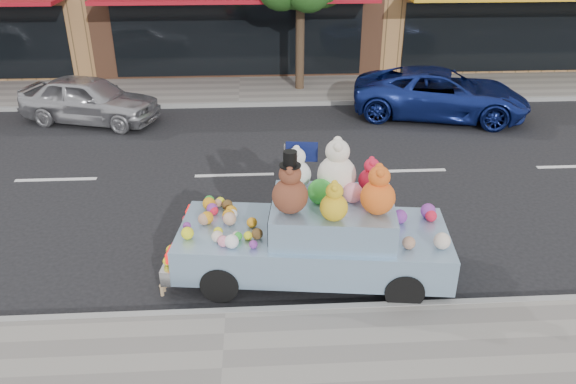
{
  "coord_description": "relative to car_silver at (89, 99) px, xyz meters",
  "views": [
    {
      "loc": [
        0.53,
        -11.66,
        5.42
      ],
      "look_at": [
        1.02,
        -3.4,
        1.25
      ],
      "focal_mm": 35.0,
      "sensor_mm": 36.0,
      "label": 1
    }
  ],
  "objects": [
    {
      "name": "car_silver",
      "position": [
        0.0,
        0.0,
        0.0
      ],
      "size": [
        4.18,
        2.63,
        1.33
      ],
      "primitive_type": "imported",
      "rotation": [
        0.0,
        0.0,
        1.28
      ],
      "color": "#B0AFB4",
      "rests_on": "ground"
    },
    {
      "name": "ground",
      "position": [
        4.13,
        -3.87,
        -0.66
      ],
      "size": [
        120.0,
        120.0,
        0.0
      ],
      "primitive_type": "plane",
      "color": "black",
      "rests_on": "ground"
    },
    {
      "name": "far_kerb",
      "position": [
        4.13,
        1.13,
        -0.6
      ],
      "size": [
        60.0,
        0.12,
        0.13
      ],
      "primitive_type": "cube",
      "color": "gray",
      "rests_on": "ground"
    },
    {
      "name": "near_kerb",
      "position": [
        4.13,
        -8.87,
        -0.6
      ],
      "size": [
        60.0,
        0.12,
        0.13
      ],
      "primitive_type": "cube",
      "color": "gray",
      "rests_on": "ground"
    },
    {
      "name": "art_car",
      "position": [
        5.57,
        -7.82,
        0.16
      ],
      "size": [
        4.66,
        2.27,
        2.34
      ],
      "rotation": [
        0.0,
        0.0,
        -0.12
      ],
      "color": "black",
      "rests_on": "ground"
    },
    {
      "name": "far_sidewalk",
      "position": [
        4.13,
        2.63,
        -0.6
      ],
      "size": [
        60.0,
        3.0,
        0.12
      ],
      "primitive_type": "cube",
      "color": "gray",
      "rests_on": "ground"
    },
    {
      "name": "car_blue",
      "position": [
        9.99,
        -0.11,
        0.02
      ],
      "size": [
        5.36,
        3.47,
        1.37
      ],
      "primitive_type": "imported",
      "rotation": [
        0.0,
        0.0,
        1.31
      ],
      "color": "navy",
      "rests_on": "ground"
    }
  ]
}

